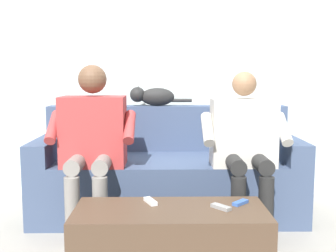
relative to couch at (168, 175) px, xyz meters
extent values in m
plane|color=gray|center=(0.00, 0.73, -0.30)|extent=(8.00, 8.00, 0.00)
cube|color=silver|center=(0.00, -0.49, 1.03)|extent=(4.49, 0.06, 2.65)
cube|color=#3D4C6B|center=(0.00, 0.13, -0.07)|extent=(1.70, 0.65, 0.45)
cube|color=#3D4C6B|center=(0.00, -0.28, 0.12)|extent=(2.04, 0.17, 0.84)
cube|color=#3D4C6B|center=(-0.93, 0.13, 0.01)|extent=(0.17, 0.65, 0.62)
cube|color=#3D4C6B|center=(0.93, 0.13, 0.01)|extent=(0.17, 0.65, 0.62)
cube|color=#4C3828|center=(0.00, 1.04, -0.12)|extent=(1.07, 0.45, 0.37)
cube|color=beige|center=(-0.54, 0.33, 0.39)|extent=(0.45, 0.25, 0.48)
sphere|color=#936B4C|center=(-0.54, 0.33, 0.74)|extent=(0.17, 0.17, 0.17)
cylinder|color=black|center=(-0.63, 0.50, 0.21)|extent=(0.11, 0.34, 0.11)
cylinder|color=black|center=(-0.45, 0.50, 0.21)|extent=(0.11, 0.34, 0.11)
cylinder|color=black|center=(-0.63, 0.67, -0.07)|extent=(0.10, 0.10, 0.45)
cylinder|color=black|center=(-0.45, 0.67, -0.07)|extent=(0.10, 0.10, 0.45)
cylinder|color=beige|center=(-0.80, 0.41, 0.43)|extent=(0.08, 0.27, 0.22)
cylinder|color=beige|center=(-0.27, 0.41, 0.43)|extent=(0.08, 0.27, 0.22)
cube|color=#B23838|center=(0.54, 0.31, 0.40)|extent=(0.45, 0.30, 0.50)
sphere|color=brown|center=(0.54, 0.31, 0.77)|extent=(0.20, 0.20, 0.20)
cylinder|color=gray|center=(0.45, 0.48, 0.21)|extent=(0.11, 0.35, 0.11)
cylinder|color=gray|center=(0.63, 0.48, 0.21)|extent=(0.11, 0.35, 0.11)
cylinder|color=gray|center=(0.45, 0.66, -0.07)|extent=(0.10, 0.10, 0.45)
cylinder|color=gray|center=(0.63, 0.66, -0.07)|extent=(0.10, 0.10, 0.45)
cylinder|color=#B23838|center=(0.27, 0.39, 0.44)|extent=(0.08, 0.27, 0.22)
cylinder|color=#B23838|center=(0.80, 0.39, 0.44)|extent=(0.08, 0.27, 0.22)
ellipsoid|color=black|center=(0.08, -0.28, 0.62)|extent=(0.29, 0.14, 0.15)
sphere|color=black|center=(0.25, -0.28, 0.64)|extent=(0.13, 0.13, 0.13)
cone|color=black|center=(0.25, -0.31, 0.69)|extent=(0.05, 0.05, 0.04)
cone|color=black|center=(0.25, -0.25, 0.69)|extent=(0.05, 0.05, 0.04)
cylinder|color=black|center=(-0.12, -0.28, 0.59)|extent=(0.18, 0.03, 0.03)
cube|color=#3860B7|center=(-0.40, 0.96, 0.08)|extent=(0.11, 0.11, 0.02)
cube|color=gray|center=(-0.28, 1.04, 0.08)|extent=(0.11, 0.12, 0.02)
cube|color=white|center=(0.11, 0.93, 0.08)|extent=(0.09, 0.13, 0.02)
camera|label=1|loc=(0.05, 3.21, 0.81)|focal=43.49mm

